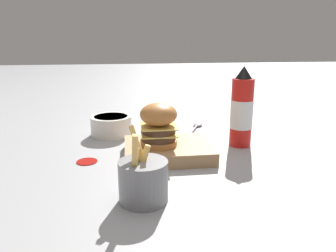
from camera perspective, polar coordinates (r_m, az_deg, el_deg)
ground_plane at (r=0.85m, az=3.57°, el=-6.14°), size 6.00×6.00×0.00m
serving_board at (r=0.88m, az=-0.00°, el=-4.22°), size 0.23×0.19×0.03m
burger at (r=0.85m, az=-1.65°, el=0.32°), size 0.10×0.10×0.11m
ketchup_bottle at (r=0.97m, az=12.70°, el=2.65°), size 0.06×0.06×0.23m
fries_basket at (r=0.65m, az=-4.35°, el=-9.38°), size 0.10×0.10×0.15m
side_bowl at (r=1.08m, az=-9.86°, el=0.17°), size 0.13×0.13×0.06m
spoon at (r=1.16m, az=5.00°, el=0.02°), size 0.09×0.18×0.01m
ketchup_puddle at (r=0.87m, az=-13.94°, el=-5.97°), size 0.05×0.05×0.00m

